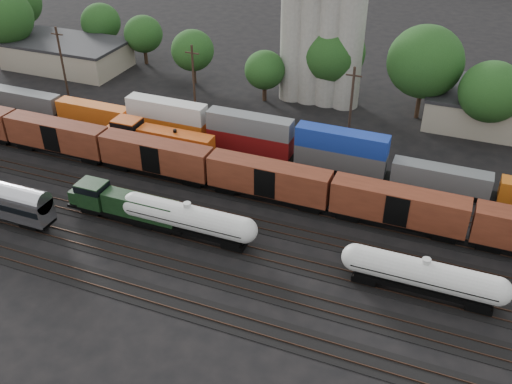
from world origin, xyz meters
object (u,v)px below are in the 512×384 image
at_px(green_locomotive, 121,204).
at_px(grain_silo, 320,34).
at_px(orange_locomotive, 156,139).
at_px(tank_car_a, 188,218).

bearing_deg(green_locomotive, grain_silo, 74.72).
bearing_deg(orange_locomotive, tank_car_a, -49.87).
height_order(green_locomotive, orange_locomotive, orange_locomotive).
height_order(green_locomotive, tank_car_a, tank_car_a).
bearing_deg(grain_silo, orange_locomotive, -120.28).
distance_m(tank_car_a, grain_silo, 41.99).
relative_size(green_locomotive, grain_silo, 0.52).
relative_size(orange_locomotive, grain_silo, 0.62).
height_order(tank_car_a, grain_silo, grain_silo).
distance_m(green_locomotive, orange_locomotive, 15.52).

